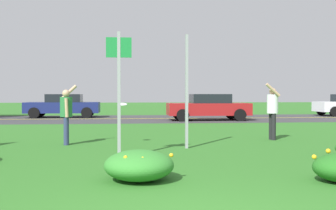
{
  "coord_description": "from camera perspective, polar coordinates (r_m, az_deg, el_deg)",
  "views": [
    {
      "loc": [
        -0.78,
        -3.92,
        1.41
      ],
      "look_at": [
        0.45,
        7.99,
        1.11
      ],
      "focal_mm": 43.03,
      "sensor_mm": 36.0,
      "label": 1
    }
  ],
  "objects": [
    {
      "name": "sign_post_near_path",
      "position": [
        8.96,
        -6.97,
        3.23
      ],
      "size": [
        0.56,
        0.1,
        2.8
      ],
      "color": "#93969B",
      "rests_on": "ground"
    },
    {
      "name": "car_red_center_left",
      "position": [
        22.38,
        5.76,
        -0.27
      ],
      "size": [
        4.5,
        2.0,
        1.45
      ],
      "color": "maroon",
      "rests_on": "ground"
    },
    {
      "name": "ground_plane",
      "position": [
        13.93,
        -2.64,
        -4.36
      ],
      "size": [
        120.0,
        120.0,
        0.0
      ],
      "primitive_type": "plane",
      "color": "#2D6B23"
    },
    {
      "name": "person_thrower_green_shirt",
      "position": [
        11.68,
        -14.21,
        -0.93
      ],
      "size": [
        0.45,
        0.51,
        1.7
      ],
      "color": "#287038",
      "rests_on": "ground"
    },
    {
      "name": "daylily_clump_front_center",
      "position": [
        6.69,
        -4.12,
        -8.51
      ],
      "size": [
        1.15,
        1.18,
        0.5
      ],
      "color": "#337F2D",
      "rests_on": "ground"
    },
    {
      "name": "person_catcher_white_shirt",
      "position": [
        12.98,
        14.57,
        -0.5
      ],
      "size": [
        0.49,
        0.52,
        1.77
      ],
      "color": "silver",
      "rests_on": "ground"
    },
    {
      "name": "sign_post_by_roadside",
      "position": [
        10.58,
        2.66,
        1.91
      ],
      "size": [
        0.07,
        0.1,
        2.99
      ],
      "color": "#93969B",
      "rests_on": "ground"
    },
    {
      "name": "highway_strip",
      "position": [
        23.8,
        -4.0,
        -1.94
      ],
      "size": [
        120.0,
        8.17,
        0.01
      ],
      "primitive_type": "cube",
      "color": "#38383A",
      "rests_on": "ground"
    },
    {
      "name": "car_navy_center_right",
      "position": [
        25.9,
        -14.63,
        -0.08
      ],
      "size": [
        4.5,
        2.0,
        1.45
      ],
      "color": "navy",
      "rests_on": "ground"
    },
    {
      "name": "frisbee_white",
      "position": [
        11.54,
        -6.41,
        0.1
      ],
      "size": [
        0.24,
        0.24,
        0.09
      ],
      "color": "white"
    },
    {
      "name": "highway_center_stripe",
      "position": [
        23.8,
        -4.0,
        -1.92
      ],
      "size": [
        120.0,
        0.16,
        0.0
      ],
      "primitive_type": "cube",
      "color": "yellow",
      "rests_on": "ground"
    }
  ]
}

